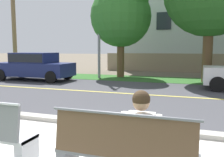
% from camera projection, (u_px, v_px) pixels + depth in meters
% --- Properties ---
extents(ground_plane, '(140.00, 140.00, 0.00)m').
position_uv_depth(ground_plane, '(148.00, 89.00, 10.92)').
color(ground_plane, '#665B4C').
extents(curb_edge, '(44.00, 0.30, 0.11)m').
position_uv_depth(curb_edge, '(101.00, 124.00, 5.61)').
color(curb_edge, '#ADA89E').
rests_on(curb_edge, ground_plane).
extents(street_asphalt, '(52.00, 8.00, 0.01)m').
position_uv_depth(street_asphalt, '(141.00, 95.00, 9.51)').
color(street_asphalt, '#424247').
rests_on(street_asphalt, ground_plane).
extents(road_centre_line, '(48.00, 0.14, 0.01)m').
position_uv_depth(road_centre_line, '(141.00, 94.00, 9.51)').
color(road_centre_line, '#E0CC4C').
rests_on(road_centre_line, ground_plane).
extents(far_verge_grass, '(48.00, 2.80, 0.02)m').
position_uv_depth(far_verge_grass, '(160.00, 79.00, 14.14)').
color(far_verge_grass, '#2D6026').
rests_on(far_verge_grass, ground_plane).
extents(bench_right, '(1.82, 0.48, 1.01)m').
position_uv_depth(bench_right, '(124.00, 153.00, 3.10)').
color(bench_right, slate).
rests_on(bench_right, ground_plane).
extents(seated_person_white, '(0.52, 0.68, 1.25)m').
position_uv_depth(seated_person_white, '(142.00, 133.00, 3.17)').
color(seated_person_white, '#333D56').
rests_on(seated_person_white, ground_plane).
extents(car_navy_near, '(4.30, 1.86, 1.54)m').
position_uv_depth(car_navy_near, '(34.00, 65.00, 13.80)').
color(car_navy_near, navy).
rests_on(car_navy_near, ground_plane).
extents(streetlamp, '(0.24, 2.10, 7.55)m').
position_uv_depth(streetlamp, '(100.00, 6.00, 14.59)').
color(streetlamp, gray).
rests_on(streetlamp, ground_plane).
extents(shade_tree_far_left, '(3.71, 3.71, 6.13)m').
position_uv_depth(shade_tree_far_left, '(122.00, 12.00, 14.89)').
color(shade_tree_far_left, brown).
rests_on(shade_tree_far_left, ground_plane).
extents(garden_wall, '(13.00, 0.36, 1.40)m').
position_uv_depth(garden_wall, '(190.00, 63.00, 18.35)').
color(garden_wall, gray).
rests_on(garden_wall, ground_plane).
extents(house_across_street, '(13.14, 6.91, 7.59)m').
position_uv_depth(house_across_street, '(202.00, 24.00, 20.74)').
color(house_across_street, '#B7BCC1').
rests_on(house_across_street, ground_plane).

